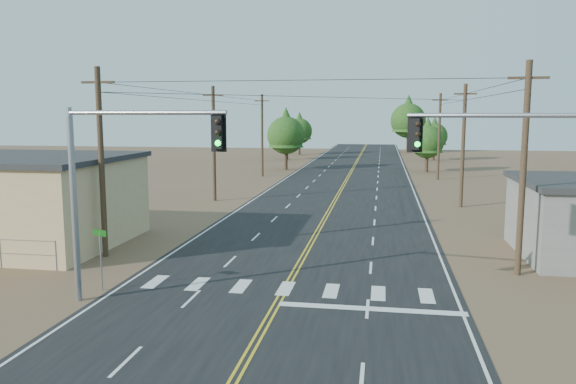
# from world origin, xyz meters

# --- Properties ---
(ground) EXTENTS (220.00, 220.00, 0.00)m
(ground) POSITION_xyz_m (0.00, 0.00, 0.00)
(ground) COLOR brown
(ground) RESTS_ON ground
(road) EXTENTS (15.00, 200.00, 0.02)m
(road) POSITION_xyz_m (0.00, 30.00, 0.01)
(road) COLOR black
(road) RESTS_ON ground
(utility_pole_left_near) EXTENTS (1.80, 0.30, 10.00)m
(utility_pole_left_near) POSITION_xyz_m (-10.50, 12.00, 5.12)
(utility_pole_left_near) COLOR #4C3826
(utility_pole_left_near) RESTS_ON ground
(utility_pole_left_mid) EXTENTS (1.80, 0.30, 10.00)m
(utility_pole_left_mid) POSITION_xyz_m (-10.50, 32.00, 5.12)
(utility_pole_left_mid) COLOR #4C3826
(utility_pole_left_mid) RESTS_ON ground
(utility_pole_left_far) EXTENTS (1.80, 0.30, 10.00)m
(utility_pole_left_far) POSITION_xyz_m (-10.50, 52.00, 5.12)
(utility_pole_left_far) COLOR #4C3826
(utility_pole_left_far) RESTS_ON ground
(utility_pole_right_near) EXTENTS (1.80, 0.30, 10.00)m
(utility_pole_right_near) POSITION_xyz_m (10.50, 12.00, 5.12)
(utility_pole_right_near) COLOR #4C3826
(utility_pole_right_near) RESTS_ON ground
(utility_pole_right_mid) EXTENTS (1.80, 0.30, 10.00)m
(utility_pole_right_mid) POSITION_xyz_m (10.50, 32.00, 5.12)
(utility_pole_right_mid) COLOR #4C3826
(utility_pole_right_mid) RESTS_ON ground
(utility_pole_right_far) EXTENTS (1.80, 0.30, 10.00)m
(utility_pole_right_far) POSITION_xyz_m (10.50, 52.00, 5.12)
(utility_pole_right_far) COLOR #4C3826
(utility_pole_right_far) RESTS_ON ground
(signal_mast_left) EXTENTS (6.81, 1.47, 7.83)m
(signal_mast_left) POSITION_xyz_m (-6.12, 4.77, 5.33)
(signal_mast_left) COLOR gray
(signal_mast_left) RESTS_ON ground
(signal_mast_right) EXTENTS (6.21, 2.50, 7.73)m
(signal_mast_right) POSITION_xyz_m (9.23, 4.66, 5.24)
(signal_mast_right) COLOR gray
(signal_mast_right) RESTS_ON ground
(street_sign) EXTENTS (0.75, 0.30, 2.67)m
(street_sign) POSITION_xyz_m (-7.80, 6.51, 1.79)
(street_sign) COLOR gray
(street_sign) RESTS_ON ground
(tree_left_near) EXTENTS (5.16, 5.16, 8.60)m
(tree_left_near) POSITION_xyz_m (-9.03, 60.68, 5.26)
(tree_left_near) COLOR #3F2D1E
(tree_left_near) RESTS_ON ground
(tree_left_mid) EXTENTS (4.48, 4.48, 7.46)m
(tree_left_mid) POSITION_xyz_m (-11.81, 77.84, 4.56)
(tree_left_mid) COLOR #3F2D1E
(tree_left_mid) RESTS_ON ground
(tree_left_far) EXTENTS (4.86, 4.86, 8.09)m
(tree_left_far) POSITION_xyz_m (-11.57, 90.44, 4.95)
(tree_left_far) COLOR #3F2D1E
(tree_left_far) RESTS_ON ground
(tree_right_near) EXTENTS (4.35, 4.35, 7.26)m
(tree_right_near) POSITION_xyz_m (9.87, 60.71, 4.44)
(tree_right_near) COLOR #3F2D1E
(tree_right_near) RESTS_ON ground
(tree_right_mid) EXTENTS (4.37, 4.37, 7.28)m
(tree_right_mid) POSITION_xyz_m (12.44, 80.43, 4.45)
(tree_right_mid) COLOR #3F2D1E
(tree_right_mid) RESTS_ON ground
(tree_right_far) EXTENTS (6.92, 6.92, 11.53)m
(tree_right_far) POSITION_xyz_m (9.00, 99.88, 7.06)
(tree_right_far) COLOR #3F2D1E
(tree_right_far) RESTS_ON ground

